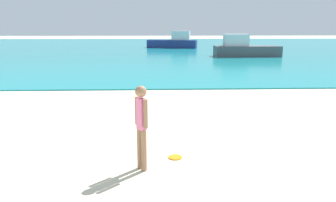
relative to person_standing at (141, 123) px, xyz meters
name	(u,v)px	position (x,y,z in m)	size (l,w,h in m)	color
water	(159,47)	(0.83, 38.19, -0.91)	(160.00, 60.00, 0.06)	teal
person_standing	(141,123)	(0.00, 0.00, 0.00)	(0.25, 0.32, 1.65)	#936B4C
frisbee	(175,157)	(0.68, 0.55, -0.92)	(0.29, 0.29, 0.03)	orange
boat_near	(245,49)	(8.35, 23.86, -0.19)	(5.84, 1.93, 1.98)	#4C4C51
boat_far	(174,42)	(2.73, 36.37, -0.15)	(6.42, 3.29, 2.09)	navy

